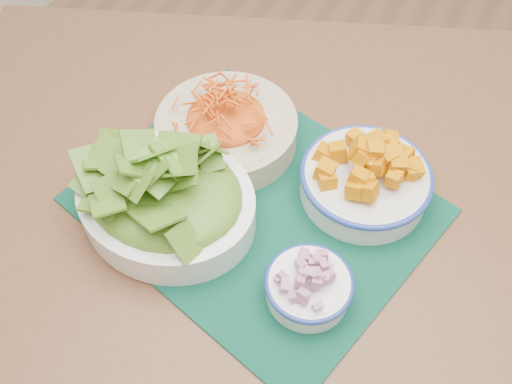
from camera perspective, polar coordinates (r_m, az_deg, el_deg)
ground at (r=1.57m, az=10.54°, el=-17.29°), size 4.00×4.00×0.00m
table at (r=0.98m, az=3.72°, el=-2.36°), size 1.47×1.24×0.75m
placemat at (r=0.87m, az=0.00°, el=-1.26°), size 0.57×0.51×0.00m
carrot_bowl at (r=0.92m, az=-2.98°, el=6.77°), size 0.29×0.29×0.09m
squash_bowl at (r=0.86m, az=11.02°, el=1.81°), size 0.25×0.25×0.10m
lettuce_bowl at (r=0.82m, az=-9.10°, el=-0.18°), size 0.27×0.23×0.12m
onion_bowl at (r=0.77m, az=5.31°, el=-9.21°), size 0.13×0.13×0.06m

